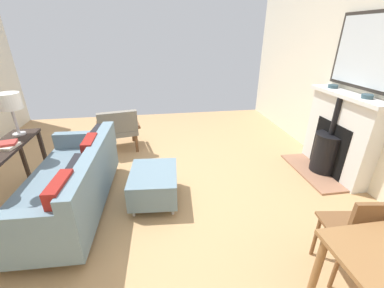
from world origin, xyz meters
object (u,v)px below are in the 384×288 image
Objects in this scene: fireplace at (335,140)px; book_stack at (3,145)px; ottoman at (154,183)px; sofa at (72,183)px; mantel_bowl_far at (367,96)px; mantel_bowl_near at (333,86)px; armchair_accent at (118,128)px; dining_chair_near_fireplace at (361,232)px; table_lamp_near_end at (9,103)px.

book_stack is (4.06, 0.10, 0.25)m from fireplace.
ottoman is 1.66m from book_stack.
sofa is at bearing 5.41° from fireplace.
fireplace is 0.67× the size of sofa.
mantel_bowl_far reaches higher than book_stack.
fireplace is 0.75m from mantel_bowl_near.
sofa is at bearing 162.42° from book_stack.
book_stack reaches higher than armchair_accent.
mantel_bowl_far is at bearing 177.75° from book_stack.
book_stack is 3.42m from dining_chair_near_fireplace.
dining_chair_near_fireplace is at bearing 139.96° from ottoman.
dining_chair_near_fireplace reaches higher than sofa.
table_lamp_near_end is at bearing 41.76° from armchair_accent.
mantel_bowl_near reaches higher than sofa.
ottoman is at bearing 6.78° from fireplace.
table_lamp_near_end reaches higher than mantel_bowl_far.
mantel_bowl_far is (-0.03, 0.26, 0.67)m from fireplace.
fireplace is 4.00× the size of book_stack.
sofa is 2.12× the size of dining_chair_near_fireplace.
armchair_accent is 1.66m from book_stack.
fireplace is 2.53m from ottoman.
dining_chair_near_fireplace is at bearing 152.42° from sofa.
mantel_bowl_near reaches higher than dining_chair_near_fireplace.
mantel_bowl_far reaches higher than armchair_accent.
dining_chair_near_fireplace is (-2.40, 1.25, 0.16)m from sofa.
mantel_bowl_near reaches higher than ottoman.
mantel_bowl_near is at bearing -90.00° from mantel_bowl_far.
book_stack is at bearing 6.10° from mantel_bowl_near.
mantel_bowl_near is 0.18× the size of ottoman.
table_lamp_near_end is at bearing -40.45° from sofa.
armchair_accent is at bearing -69.25° from ottoman.
sofa is 0.89m from ottoman.
fireplace reaches higher than sofa.
book_stack is at bearing -17.58° from sofa.
table_lamp_near_end is (4.09, -0.53, -0.05)m from mantel_bowl_far.
mantel_bowl_near is at bearing -117.82° from dining_chair_near_fireplace.
table_lamp_near_end is at bearing -19.75° from ottoman.
dining_chair_near_fireplace is at bearing 52.45° from mantel_bowl_far.
table_lamp_near_end is (1.57, -0.56, 0.87)m from ottoman.
book_stack is at bearing -2.25° from mantel_bowl_far.
fireplace is 9.19× the size of mantel_bowl_near.
mantel_bowl_far is 0.07× the size of sofa.
dining_chair_near_fireplace reaches higher than armchair_accent.
mantel_bowl_near is 0.17× the size of armchair_accent.
mantel_bowl_near is 0.26× the size of table_lamp_near_end.
armchair_accent is (3.05, -1.17, -0.09)m from fireplace.
sofa is 0.82m from book_stack.
dining_chair_near_fireplace is (-2.07, 2.74, 0.09)m from armchair_accent.
mantel_bowl_near is (-0.03, -0.33, 0.67)m from fireplace.
sofa is 3.53× the size of table_lamp_near_end.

